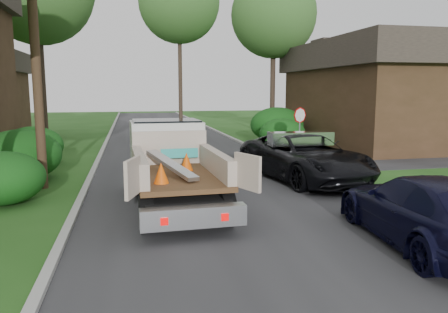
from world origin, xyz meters
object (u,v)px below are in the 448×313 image
(flatbed_truck, at_px, (171,158))
(navy_suv, at_px, (426,210))
(tree_right_far, at_px, (274,15))
(utility_pole, at_px, (34,29))
(tree_center_far, at_px, (179,3))
(stop_sign, at_px, (300,122))
(house_right, at_px, (389,92))
(black_pickup, at_px, (304,157))

(flatbed_truck, height_order, navy_suv, flatbed_truck)
(tree_right_far, relative_size, flatbed_truck, 1.85)
(navy_suv, bearing_deg, utility_pole, -34.28)
(tree_center_far, bearing_deg, flatbed_truck, -97.16)
(stop_sign, distance_m, utility_pole, 11.91)
(house_right, distance_m, tree_center_far, 20.93)
(stop_sign, height_order, black_pickup, stop_sign)
(utility_pole, relative_size, flatbed_truck, 1.61)
(utility_pole, bearing_deg, flatbed_truck, -31.13)
(tree_right_far, xyz_separation_m, navy_suv, (-4.07, -22.50, -7.72))
(utility_pole, relative_size, house_right, 0.77)
(black_pickup, bearing_deg, tree_right_far, 66.02)
(house_right, height_order, tree_right_far, tree_right_far)
(black_pickup, bearing_deg, house_right, 35.44)
(house_right, height_order, navy_suv, house_right)
(utility_pole, relative_size, navy_suv, 1.92)
(stop_sign, bearing_deg, tree_right_far, 78.19)
(tree_right_far, height_order, flatbed_truck, tree_right_far)
(stop_sign, height_order, flatbed_truck, stop_sign)
(flatbed_truck, bearing_deg, tree_right_far, 60.93)
(black_pickup, distance_m, navy_suv, 7.00)
(tree_right_far, bearing_deg, house_right, -47.49)
(tree_center_far, height_order, navy_suv, tree_center_far)
(stop_sign, distance_m, navy_suv, 11.68)
(utility_pole, distance_m, tree_center_far, 26.75)
(tree_right_far, relative_size, black_pickup, 1.90)
(tree_center_far, xyz_separation_m, flatbed_truck, (-3.45, -27.45, -9.71))
(utility_pole, height_order, black_pickup, utility_pole)
(house_right, bearing_deg, navy_suv, -120.11)
(stop_sign, relative_size, tree_right_far, 0.22)
(black_pickup, relative_size, navy_suv, 1.16)
(utility_pole, height_order, house_right, utility_pole)
(stop_sign, relative_size, tree_center_far, 0.17)
(black_pickup, bearing_deg, utility_pole, 167.11)
(flatbed_truck, bearing_deg, stop_sign, 42.22)
(utility_pole, bearing_deg, black_pickup, -3.03)
(tree_center_far, distance_m, navy_suv, 34.10)
(stop_sign, xyz_separation_m, tree_center_far, (-3.20, 21.00, 9.20))
(house_right, relative_size, tree_center_far, 0.89)
(stop_sign, distance_m, flatbed_truck, 9.28)
(tree_right_far, xyz_separation_m, black_pickup, (-3.90, -15.50, -7.64))
(tree_right_far, bearing_deg, flatbed_truck, -117.14)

